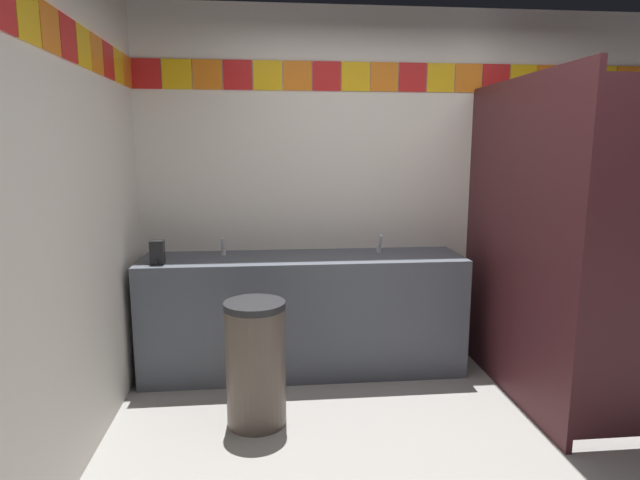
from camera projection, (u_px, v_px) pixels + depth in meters
name	position (u px, v px, depth m)	size (l,w,h in m)	color
ground_plane	(466.00, 472.00, 2.64)	(8.46, 8.46, 0.00)	gray
wall_back	(394.00, 187.00, 4.03)	(3.85, 0.09, 2.63)	silver
wall_side	(35.00, 217.00, 2.22)	(0.09, 3.23, 2.63)	silver
vanity_counter	(304.00, 312.00, 3.80)	(2.29, 0.55, 0.85)	#4C515B
faucet_left	(223.00, 248.00, 3.76)	(0.04, 0.10, 0.14)	silver
faucet_right	(379.00, 246.00, 3.87)	(0.04, 0.10, 0.14)	silver
soap_dispenser	(157.00, 253.00, 3.47)	(0.09, 0.09, 0.16)	black
stall_divider	(560.00, 248.00, 3.12)	(0.92, 1.52, 2.05)	#471E23
toilet	(551.00, 329.00, 3.83)	(0.39, 0.49, 0.74)	white
trash_bin	(256.00, 363.00, 3.06)	(0.36, 0.36, 0.74)	brown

